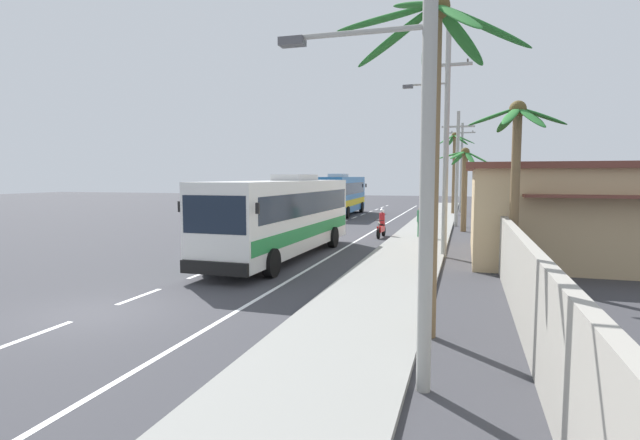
{
  "coord_description": "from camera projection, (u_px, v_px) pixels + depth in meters",
  "views": [
    {
      "loc": [
        9.26,
        -10.26,
        3.58
      ],
      "look_at": [
        3.26,
        9.71,
        1.7
      ],
      "focal_mm": 27.34,
      "sensor_mm": 36.0,
      "label": 1
    }
  ],
  "objects": [
    {
      "name": "ground_plane",
      "position": [
        95.0,
        313.0,
        12.76
      ],
      "size": [
        160.0,
        160.0,
        0.0
      ],
      "primitive_type": "plane",
      "color": "#3A3A3F"
    },
    {
      "name": "palm_second",
      "position": [
        454.0,
        154.0,
        44.76
      ],
      "size": [
        3.58,
        3.6,
        7.59
      ],
      "color": "brown",
      "rests_on": "ground"
    },
    {
      "name": "pedestrian_near_kerb",
      "position": [
        420.0,
        221.0,
        27.65
      ],
      "size": [
        0.36,
        0.36,
        1.71
      ],
      "rotation": [
        0.0,
        0.0,
        1.4
      ],
      "color": "#2D7A47",
      "rests_on": "sidewalk_kerb"
    },
    {
      "name": "boundary_wall",
      "position": [
        495.0,
        230.0,
        22.98
      ],
      "size": [
        0.24,
        60.0,
        2.13
      ],
      "primitive_type": "cube",
      "color": "#9E998E",
      "rests_on": "ground"
    },
    {
      "name": "coach_bus_foreground",
      "position": [
        284.0,
        214.0,
        21.42
      ],
      "size": [
        3.09,
        12.05,
        3.66
      ],
      "color": "silver",
      "rests_on": "ground"
    },
    {
      "name": "utility_pole_distant",
      "position": [
        461.0,
        166.0,
        47.76
      ],
      "size": [
        2.45,
        0.24,
        8.76
      ],
      "color": "#9E9E99",
      "rests_on": "ground"
    },
    {
      "name": "motorcycle_beside_bus",
      "position": [
        381.0,
        226.0,
        28.55
      ],
      "size": [
        0.56,
        1.96,
        1.68
      ],
      "color": "black",
      "rests_on": "ground"
    },
    {
      "name": "sidewalk_kerb",
      "position": [
        403.0,
        260.0,
        20.34
      ],
      "size": [
        3.2,
        90.0,
        0.14
      ],
      "primitive_type": "cube",
      "color": "gray",
      "rests_on": "ground"
    },
    {
      "name": "utility_pole_far",
      "position": [
        457.0,
        166.0,
        34.48
      ],
      "size": [
        2.25,
        0.24,
        8.13
      ],
      "color": "#9E9E99",
      "rests_on": "ground"
    },
    {
      "name": "utility_pole_mid",
      "position": [
        445.0,
        134.0,
        21.11
      ],
      "size": [
        2.92,
        0.24,
        10.3
      ],
      "color": "#9E9E99",
      "rests_on": "ground"
    },
    {
      "name": "palm_nearest",
      "position": [
        464.0,
        174.0,
        31.29
      ],
      "size": [
        3.32,
        3.17,
        5.41
      ],
      "color": "brown",
      "rests_on": "ground"
    },
    {
      "name": "coach_bus_far_lane",
      "position": [
        341.0,
        194.0,
        44.51
      ],
      "size": [
        3.17,
        11.25,
        3.79
      ],
      "color": "#2366A8",
      "rests_on": "ground"
    },
    {
      "name": "palm_fourth",
      "position": [
        517.0,
        153.0,
        16.27
      ],
      "size": [
        3.22,
        3.04,
        6.08
      ],
      "color": "brown",
      "rests_on": "ground"
    },
    {
      "name": "roadside_building",
      "position": [
        608.0,
        212.0,
        20.47
      ],
      "size": [
        11.59,
        9.45,
        4.1
      ],
      "color": "tan",
      "rests_on": "ground"
    },
    {
      "name": "utility_pole_nearest",
      "position": [
        422.0,
        121.0,
        7.78
      ],
      "size": [
        3.73,
        0.24,
        8.34
      ],
      "color": "#9E9E99",
      "rests_on": "ground"
    },
    {
      "name": "lane_markings",
      "position": [
        327.0,
        243.0,
        26.3
      ],
      "size": [
        3.65,
        71.15,
        0.01
      ],
      "color": "white",
      "rests_on": "ground"
    },
    {
      "name": "palm_third",
      "position": [
        434.0,
        76.0,
        10.37
      ],
      "size": [
        4.08,
        3.98,
        7.41
      ],
      "color": "brown",
      "rests_on": "ground"
    }
  ]
}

